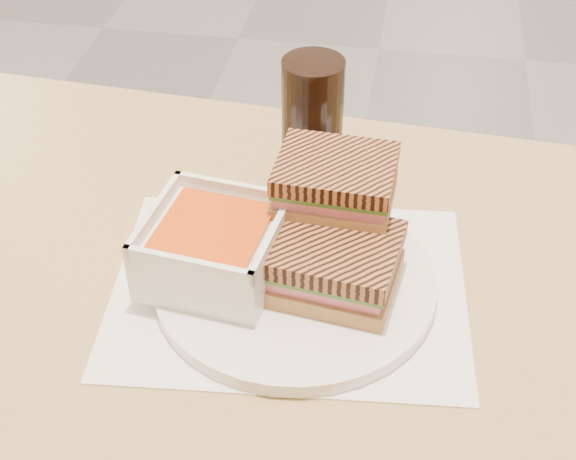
% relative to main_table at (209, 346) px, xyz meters
% --- Properties ---
extents(main_table, '(1.25, 0.79, 0.75)m').
position_rel_main_table_xyz_m(main_table, '(0.00, 0.00, 0.00)').
color(main_table, tan).
rests_on(main_table, ground).
extents(tray_liner, '(0.39, 0.32, 0.00)m').
position_rel_main_table_xyz_m(tray_liner, '(0.10, -0.01, 0.11)').
color(tray_liner, white).
rests_on(tray_liner, main_table).
extents(plate, '(0.30, 0.30, 0.02)m').
position_rel_main_table_xyz_m(plate, '(0.10, -0.01, 0.12)').
color(plate, white).
rests_on(plate, tray_liner).
extents(soup_bowl, '(0.15, 0.15, 0.07)m').
position_rel_main_table_xyz_m(soup_bowl, '(0.02, -0.01, 0.16)').
color(soup_bowl, white).
rests_on(soup_bowl, plate).
extents(panini_lower, '(0.14, 0.13, 0.06)m').
position_rel_main_table_xyz_m(panini_lower, '(0.14, -0.01, 0.16)').
color(panini_lower, '#9E8046').
rests_on(panini_lower, plate).
extents(panini_upper, '(0.13, 0.11, 0.05)m').
position_rel_main_table_xyz_m(panini_upper, '(0.13, 0.06, 0.21)').
color(panini_upper, '#9E8046').
rests_on(panini_upper, panini_lower).
extents(cola_glass, '(0.07, 0.07, 0.16)m').
position_rel_main_table_xyz_m(cola_glass, '(0.09, 0.20, 0.19)').
color(cola_glass, black).
rests_on(cola_glass, main_table).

